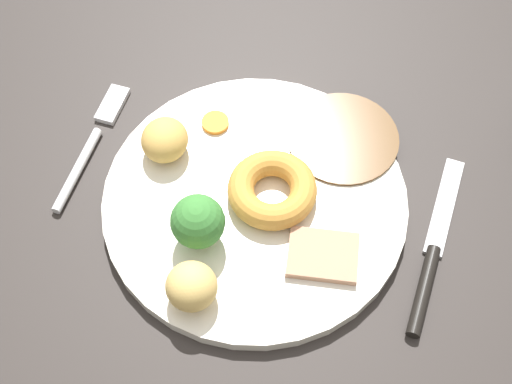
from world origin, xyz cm
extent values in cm
cube|color=#2B2623|center=(0.00, 0.00, 1.80)|extent=(120.00, 84.00, 3.60)
cylinder|color=silver|center=(0.11, 0.95, 4.30)|extent=(27.86, 27.86, 1.40)
cylinder|color=#563819|center=(5.92, 9.80, 5.15)|extent=(10.69, 10.69, 0.30)
cube|color=tan|center=(7.47, -2.87, 5.40)|extent=(6.83, 5.75, 0.80)
torus|color=#C68938|center=(1.43, 1.54, 6.21)|extent=(8.09, 8.09, 2.42)
ellipsoid|color=#D8B260|center=(-1.84, -9.77, 6.99)|extent=(4.94, 4.91, 3.97)
ellipsoid|color=tan|center=(-9.56, 3.14, 6.77)|extent=(5.03, 5.30, 3.54)
cylinder|color=orange|center=(-6.26, 7.53, 5.23)|extent=(2.64, 2.64, 0.45)
cylinder|color=#8CB766|center=(-3.24, -4.50, 5.69)|extent=(1.62, 1.62, 1.38)
sphere|color=#387A33|center=(-3.24, -4.50, 8.03)|extent=(4.71, 4.71, 4.71)
cylinder|color=silver|center=(-17.10, -1.02, 4.05)|extent=(1.10, 9.52, 0.90)
cube|color=silver|center=(-17.28, 7.23, 3.90)|extent=(2.10, 4.54, 0.60)
cylinder|color=black|center=(16.50, -2.74, 4.20)|extent=(1.35, 8.52, 1.20)
cube|color=silver|center=(16.65, 6.25, 3.80)|extent=(1.88, 10.53, 0.40)
camera|label=1|loc=(10.25, -29.21, 59.77)|focal=48.90mm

